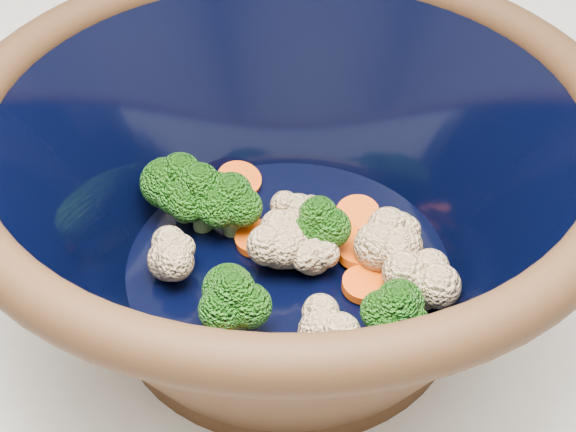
% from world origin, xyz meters
% --- Properties ---
extents(mixing_bowl, '(0.43, 0.43, 0.17)m').
position_xyz_m(mixing_bowl, '(-0.11, 0.04, 0.99)').
color(mixing_bowl, black).
rests_on(mixing_bowl, counter).
extents(vegetable_pile, '(0.20, 0.18, 0.05)m').
position_xyz_m(vegetable_pile, '(-0.12, 0.03, 0.96)').
color(vegetable_pile, '#608442').
rests_on(vegetable_pile, mixing_bowl).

